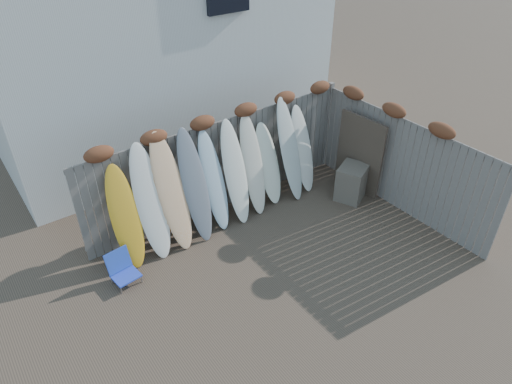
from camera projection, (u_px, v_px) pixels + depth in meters
ground at (295, 266)px, 8.38m from camera, size 80.00×80.00×0.00m
back_fence at (224, 157)px, 9.33m from camera, size 6.05×0.28×2.24m
right_fence at (401, 159)px, 9.36m from camera, size 0.28×4.40×2.24m
house at (144, 12)px, 11.13m from camera, size 8.50×5.50×6.33m
beach_chair at (122, 268)px, 7.96m from camera, size 0.49×0.52×0.59m
wooden_crate at (352, 182)px, 10.01m from camera, size 0.83×0.78×0.77m
lattice_panel at (359, 155)px, 10.00m from camera, size 0.13×1.19×1.78m
surfboard_0 at (125, 218)px, 8.03m from camera, size 0.57×0.73×1.92m
surfboard_1 at (151, 203)px, 8.19m from camera, size 0.58×0.80×2.16m
surfboard_2 at (172, 193)px, 8.36m from camera, size 0.60×0.83×2.26m
surfboard_3 at (195, 186)px, 8.60m from camera, size 0.50×0.78×2.19m
surfboard_4 at (214, 181)px, 8.91m from camera, size 0.47×0.73×2.01m
surfboard_5 at (235, 173)px, 9.08m from camera, size 0.52×0.77×2.10m
surfboard_6 at (253, 165)px, 9.34m from camera, size 0.52×0.78×2.08m
surfboard_7 at (268, 164)px, 9.69m from camera, size 0.58×0.68×1.77m
surfboard_8 at (290, 150)px, 9.73m from camera, size 0.53×0.81×2.21m
surfboard_9 at (303, 149)px, 10.05m from camera, size 0.53×0.71×1.92m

